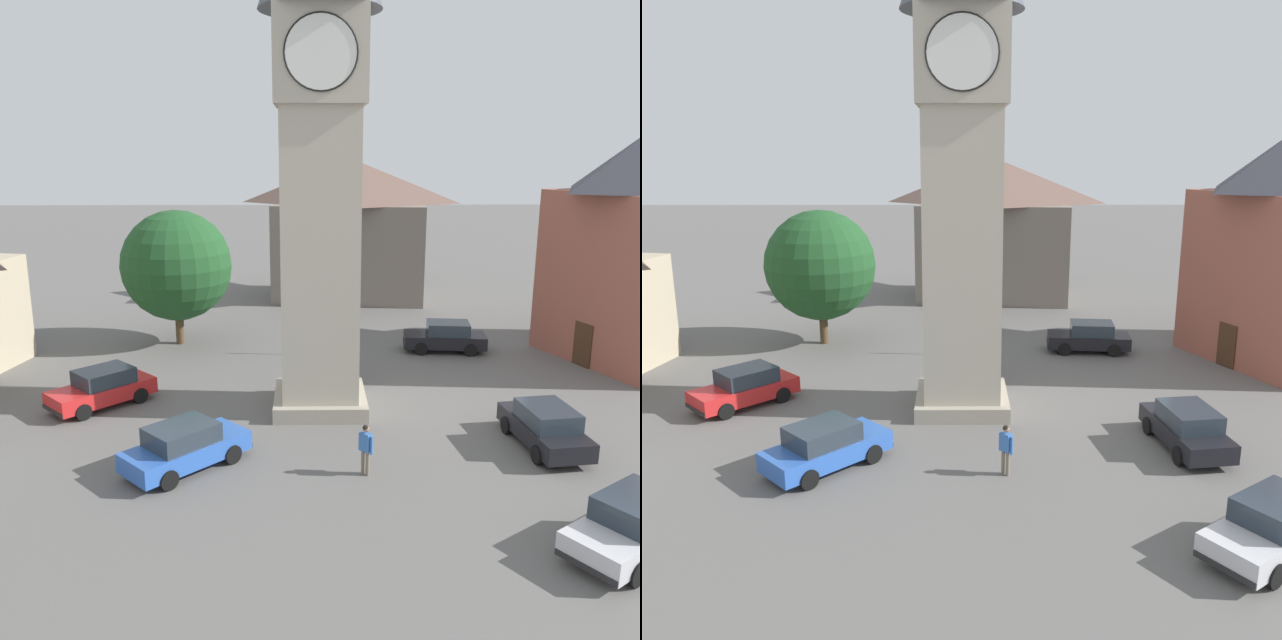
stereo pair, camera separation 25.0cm
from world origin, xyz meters
TOP-DOWN VIEW (x-y plane):
  - ground_plane at (0.00, 0.00)m, footprint 200.00×200.00m
  - clock_tower at (0.00, 0.00)m, footprint 4.38×4.38m
  - car_blue_kerb at (6.55, 7.54)m, footprint 4.28×2.12m
  - car_silver_kerb at (7.71, -3.84)m, footprint 2.22×4.31m
  - car_red_corner at (-4.44, -5.22)m, footprint 4.12×4.10m
  - car_white_side at (-8.75, 0.30)m, footprint 4.11×4.11m
  - car_green_alley at (7.85, -10.06)m, footprint 4.35×3.74m
  - pedestrian at (1.33, -5.76)m, footprint 0.43×0.42m
  - tree at (-7.27, 9.20)m, footprint 5.72×5.72m
  - building_shop_left at (2.42, 20.67)m, footprint 11.23×8.04m
  - road_sign at (-0.13, 6.99)m, footprint 0.60×0.07m

SIDE VIEW (x-z plane):
  - ground_plane at x=0.00m, z-range 0.00..0.00m
  - car_blue_kerb at x=6.55m, z-range 0.00..1.53m
  - car_silver_kerb at x=7.71m, z-range 0.00..1.53m
  - car_red_corner at x=-4.44m, z-range 0.00..1.53m
  - car_white_side at x=-8.75m, z-range 0.00..1.53m
  - car_green_alley at x=7.85m, z-range 0.00..1.53m
  - pedestrian at x=1.33m, z-range 0.16..1.86m
  - road_sign at x=-0.13m, z-range 0.50..3.30m
  - tree at x=-7.27m, z-range 0.67..7.73m
  - building_shop_left at x=2.42m, z-range 0.10..9.56m
  - clock_tower at x=0.00m, z-range 1.77..22.78m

